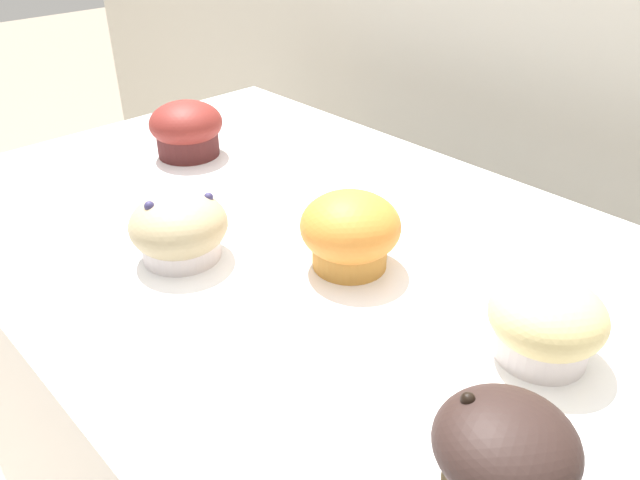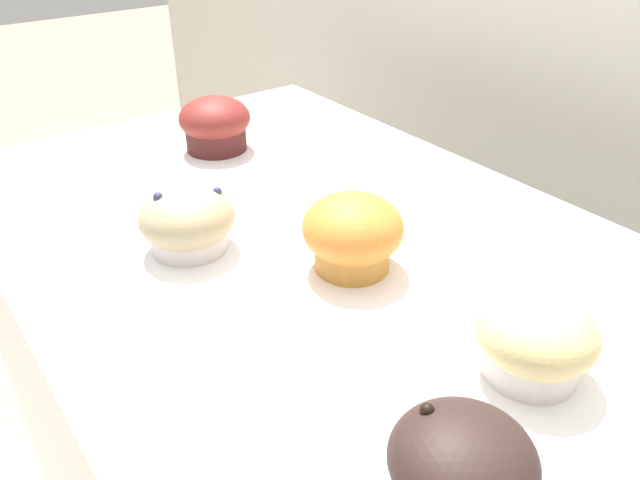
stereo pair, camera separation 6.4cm
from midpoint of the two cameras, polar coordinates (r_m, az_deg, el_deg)
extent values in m
cube|color=beige|center=(1.17, 19.45, 10.58)|extent=(3.20, 0.10, 1.80)
cylinder|color=silver|center=(0.71, -15.15, -0.11)|extent=(0.09, 0.09, 0.04)
ellipsoid|color=tan|center=(0.70, -15.38, 1.30)|extent=(0.11, 0.11, 0.07)
sphere|color=navy|center=(0.70, -12.77, 3.77)|extent=(0.01, 0.01, 0.01)
sphere|color=navy|center=(0.69, -17.95, 2.88)|extent=(0.01, 0.01, 0.01)
cylinder|color=#4C1F1F|center=(0.97, -13.90, 8.93)|extent=(0.09, 0.09, 0.05)
ellipsoid|color=maroon|center=(0.96, -14.09, 10.30)|extent=(0.11, 0.11, 0.06)
cylinder|color=#3B2C16|center=(0.47, 12.23, -19.73)|extent=(0.08, 0.08, 0.04)
ellipsoid|color=#2D1F1B|center=(0.45, 12.56, -17.93)|extent=(0.10, 0.10, 0.06)
sphere|color=black|center=(0.44, 9.22, -14.37)|extent=(0.01, 0.01, 0.01)
cylinder|color=silver|center=(0.58, 16.73, -8.47)|extent=(0.08, 0.08, 0.04)
ellipsoid|color=#DDC782|center=(0.56, 17.06, -6.75)|extent=(0.10, 0.10, 0.06)
cylinder|color=#C68537|center=(0.67, -0.05, -0.63)|extent=(0.08, 0.08, 0.05)
ellipsoid|color=orange|center=(0.66, -0.05, 1.18)|extent=(0.11, 0.11, 0.07)
camera|label=1|loc=(0.03, -92.86, -1.73)|focal=35.00mm
camera|label=2|loc=(0.03, 87.14, 1.73)|focal=35.00mm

